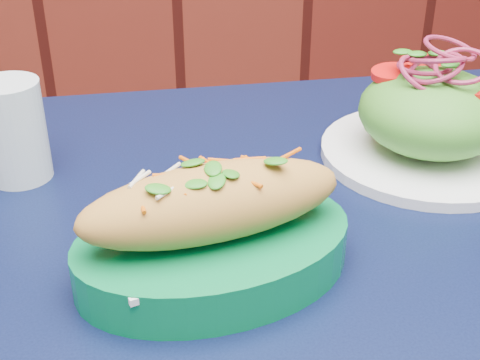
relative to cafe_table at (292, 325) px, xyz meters
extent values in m
cube|color=black|center=(0.00, 0.00, 0.07)|extent=(0.81, 0.81, 0.03)
cylinder|color=black|center=(-0.33, 0.32, -0.30)|extent=(0.04, 0.04, 0.72)
cylinder|color=black|center=(0.32, 0.33, -0.30)|extent=(0.04, 0.04, 0.72)
cube|color=white|center=(-0.08, -0.02, 0.12)|extent=(0.20, 0.15, 0.01)
ellipsoid|color=gold|center=(-0.08, -0.02, 0.16)|extent=(0.23, 0.12, 0.06)
cylinder|color=white|center=(0.18, 0.15, 0.09)|extent=(0.23, 0.23, 0.01)
ellipsoid|color=#4C992D|center=(0.18, 0.15, 0.14)|extent=(0.16, 0.16, 0.09)
cylinder|color=red|center=(0.15, 0.18, 0.18)|extent=(0.05, 0.05, 0.01)
cylinder|color=red|center=(0.18, 0.20, 0.18)|extent=(0.05, 0.05, 0.01)
torus|color=#962046|center=(0.18, 0.15, 0.19)|extent=(0.06, 0.06, 0.01)
torus|color=#962046|center=(0.18, 0.15, 0.20)|extent=(0.06, 0.06, 0.01)
torus|color=#962046|center=(0.18, 0.15, 0.20)|extent=(0.06, 0.06, 0.01)
torus|color=#962046|center=(0.18, 0.15, 0.20)|extent=(0.06, 0.06, 0.01)
torus|color=#962046|center=(0.18, 0.15, 0.21)|extent=(0.06, 0.06, 0.01)
torus|color=#962046|center=(0.18, 0.15, 0.21)|extent=(0.06, 0.06, 0.01)
cylinder|color=silver|center=(-0.26, 0.18, 0.14)|extent=(0.07, 0.07, 0.11)
camera|label=1|loc=(-0.12, -0.47, 0.44)|focal=50.00mm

